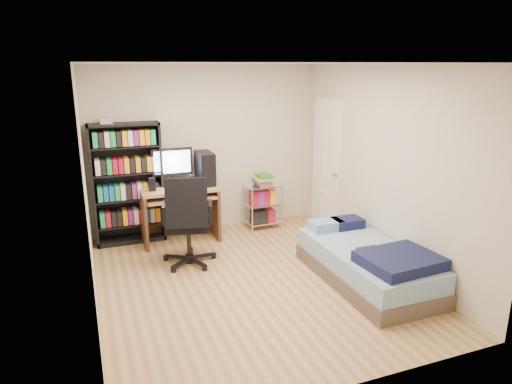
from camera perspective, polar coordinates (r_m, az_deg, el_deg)
name	(u,v)px	position (r m, az deg, el deg)	size (l,w,h in m)	color
room	(252,179)	(5.09, -0.45, 1.59)	(3.58, 4.08, 2.58)	tan
media_shelf	(127,182)	(6.68, -15.78, 1.16)	(0.97, 0.32, 1.79)	black
computer_desk	(185,191)	(6.67, -8.82, 0.16)	(1.07, 0.62, 1.35)	tan
office_chair	(189,237)	(5.88, -8.43, -5.54)	(0.86, 0.86, 1.19)	black
wire_cart	(263,193)	(7.08, 0.84, -0.17)	(0.55, 0.40, 0.85)	white
bed	(368,263)	(5.58, 13.83, -8.63)	(0.93, 1.87, 0.53)	brown
door	(327,165)	(7.06, 8.90, 3.30)	(0.12, 0.80, 2.00)	white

